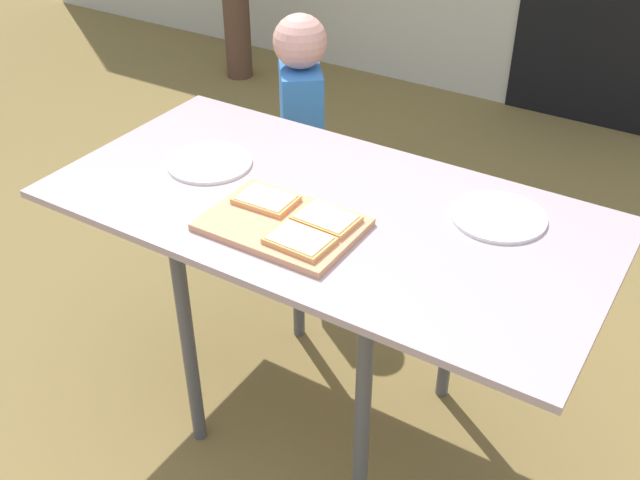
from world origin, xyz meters
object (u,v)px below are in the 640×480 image
plate_white_left (210,163)px  pizza_slice_far_right (326,219)px  dining_table (326,231)px  child_left (301,129)px  plate_white_right (498,217)px  pizza_slice_far_left (266,199)px  pizza_slice_near_right (300,240)px  cutting_board (282,224)px

plate_white_left → pizza_slice_far_right: bearing=-12.9°
dining_table → child_left: bearing=127.6°
plate_white_right → pizza_slice_far_left: bearing=-152.8°
pizza_slice_near_right → child_left: bearing=123.0°
pizza_slice_far_left → child_left: (-0.38, 0.74, -0.21)m
pizza_slice_far_left → child_left: child_left is taller
pizza_slice_near_right → plate_white_right: bearing=47.1°
dining_table → pizza_slice_far_right: bearing=-57.8°
pizza_slice_far_left → pizza_slice_far_right: bearing=1.1°
child_left → cutting_board: bearing=-59.6°
plate_white_left → plate_white_right: size_ratio=1.00×
pizza_slice_far_left → dining_table: bearing=38.2°
pizza_slice_near_right → pizza_slice_far_right: same height
plate_white_left → plate_white_right: 0.80m
pizza_slice_far_left → cutting_board: bearing=-31.6°
plate_white_left → plate_white_right: same height
pizza_slice_far_left → plate_white_left: size_ratio=0.64×
dining_table → cutting_board: bearing=-103.2°
plate_white_right → child_left: 1.03m
pizza_slice_near_right → pizza_slice_far_left: 0.20m
pizza_slice_far_left → plate_white_right: size_ratio=0.64×
pizza_slice_near_right → plate_white_right: 0.51m
pizza_slice_far_right → plate_white_left: 0.46m
cutting_board → child_left: child_left is taller
cutting_board → plate_white_right: cutting_board is taller
dining_table → cutting_board: cutting_board is taller
pizza_slice_far_left → plate_white_right: (0.52, 0.27, -0.02)m
pizza_slice_far_left → pizza_slice_far_right: same height
cutting_board → pizza_slice_far_left: 0.10m
child_left → plate_white_left: bearing=-80.0°
plate_white_left → child_left: size_ratio=0.24×
pizza_slice_near_right → plate_white_left: (-0.44, 0.21, -0.02)m
cutting_board → dining_table: bearing=76.8°
cutting_board → plate_white_right: 0.54m
dining_table → pizza_slice_far_right: size_ratio=9.48×
dining_table → cutting_board: (-0.03, -0.15, 0.09)m
child_left → pizza_slice_far_right: bearing=-53.0°
plate_white_left → plate_white_right: (0.79, 0.16, 0.00)m
dining_table → pizza_slice_far_right: (0.06, -0.09, 0.11)m
plate_white_right → cutting_board: bearing=-143.7°
dining_table → plate_white_left: plate_white_left is taller
dining_table → plate_white_left: 0.40m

